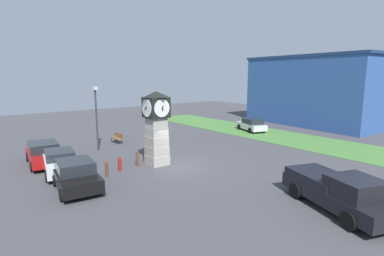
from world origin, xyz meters
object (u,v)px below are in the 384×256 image
car_by_building (76,175)px  car_far_lot (252,125)px  bollard_near_tower (137,158)px  car_navy_sedan (44,153)px  bench (117,137)px  car_near_tower (60,162)px  bollard_mid_row (120,164)px  pickup_truck (338,191)px  bollard_far_row (107,169)px  clock_tower (156,126)px  street_lamp_near_road (96,113)px

car_by_building → car_far_lot: car_by_building is taller
bollard_near_tower → car_navy_sedan: size_ratio=0.22×
car_by_building → bench: car_by_building is taller
car_near_tower → car_by_building: bearing=-1.1°
car_by_building → bollard_mid_row: bearing=115.3°
car_by_building → car_navy_sedan: bearing=-177.9°
bollard_near_tower → pickup_truck: (11.90, 3.92, 0.41)m
bollard_far_row → car_far_lot: (-4.52, 18.71, 0.24)m
bollard_near_tower → car_navy_sedan: car_navy_sedan is taller
clock_tower → bollard_mid_row: (-0.28, -2.68, -2.25)m
car_by_building → street_lamp_near_road: 9.09m
car_by_building → bench: bearing=144.7°
bollard_far_row → pickup_truck: pickup_truck is taller
bollard_far_row → car_far_lot: size_ratio=0.23×
car_by_building → car_near_tower: bearing=178.9°
bollard_mid_row → pickup_truck: pickup_truck is taller
pickup_truck → bollard_mid_row: bearing=-155.1°
bollard_mid_row → car_navy_sedan: (-4.77, -3.47, 0.29)m
bollard_near_tower → car_near_tower: bearing=-108.0°
clock_tower → bench: 8.41m
bollard_far_row → car_navy_sedan: size_ratio=0.21×
car_navy_sedan → bench: 7.51m
bollard_near_tower → car_navy_sedan: bearing=-132.2°
bollard_mid_row → car_near_tower: 3.67m
car_by_building → bollard_far_row: bearing=114.4°
car_navy_sedan → street_lamp_near_road: bearing=108.0°
bollard_mid_row → bollard_far_row: bearing=-63.0°
car_near_tower → bollard_mid_row: bearing=60.3°
bollard_mid_row → pickup_truck: bearing=24.9°
clock_tower → street_lamp_near_road: 6.72m
car_far_lot → pickup_truck: bearing=-38.2°
bollard_mid_row → street_lamp_near_road: bearing=171.3°
bollard_mid_row → car_by_building: (1.53, -3.24, 0.32)m
bollard_mid_row → bollard_far_row: (0.57, -1.12, 0.03)m
bollard_mid_row → bench: bollard_mid_row is taller
bollard_near_tower → bench: bollard_near_tower is taller
bollard_mid_row → car_far_lot: car_far_lot is taller
clock_tower → street_lamp_near_road: street_lamp_near_road is taller
bollard_mid_row → car_by_building: size_ratio=0.23×
clock_tower → bench: (-8.09, 0.71, -2.20)m
bollard_near_tower → bollard_mid_row: size_ratio=1.11×
street_lamp_near_road → car_far_lot: bearing=82.3°
car_near_tower → bollard_far_row: bearing=40.8°
car_near_tower → pickup_truck: (13.40, 8.55, 0.18)m
bollard_far_row → car_navy_sedan: (-5.33, -2.35, 0.27)m
pickup_truck → car_far_lot: bearing=141.8°
car_by_building → bench: (-9.35, 6.63, -0.27)m
clock_tower → bollard_mid_row: 3.51m
bollard_far_row → bench: bearing=151.7°
clock_tower → bollard_far_row: (0.29, -3.80, -2.23)m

